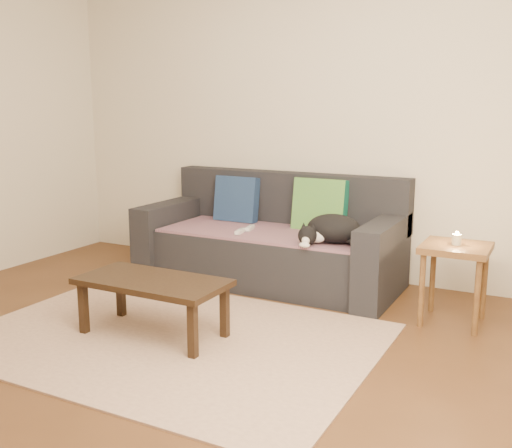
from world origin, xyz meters
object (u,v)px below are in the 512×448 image
wii_remote_a (240,231)px  coffee_table (153,286)px  cat (332,229)px  wii_remote_b (250,228)px  sofa (272,244)px  side_table (455,259)px

wii_remote_a → coffee_table: (0.02, -1.16, -0.13)m
cat → wii_remote_a: cat is taller
cat → wii_remote_b: 0.77m
coffee_table → wii_remote_a: bearing=91.2°
sofa → wii_remote_b: size_ratio=14.00×
wii_remote_a → wii_remote_b: same height
side_table → wii_remote_b: bearing=173.4°
sofa → side_table: size_ratio=3.92×
sofa → cat: (0.61, -0.26, 0.23)m
sofa → coffee_table: 1.44m
wii_remote_a → wii_remote_b: bearing=-11.3°
wii_remote_a → wii_remote_b: 0.15m
cat → side_table: (0.89, -0.05, -0.10)m
cat → sofa: bearing=141.0°
side_table → sofa: bearing=168.4°
sofa → wii_remote_a: sofa is taller
sofa → cat: sofa is taller
sofa → wii_remote_a: 0.34m
wii_remote_b → side_table: size_ratio=0.28×
side_table → wii_remote_a: bearing=178.8°
sofa → wii_remote_b: 0.23m
coffee_table → side_table: bearing=34.8°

